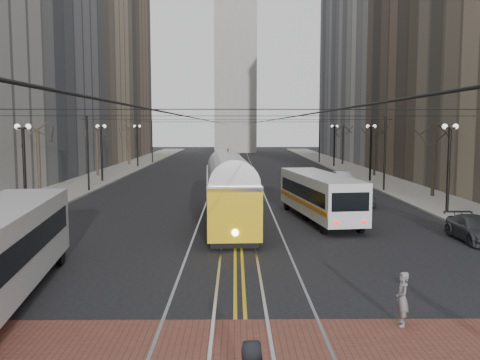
{
  "coord_description": "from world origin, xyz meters",
  "views": [
    {
      "loc": [
        -0.16,
        -16.36,
        5.74
      ],
      "look_at": [
        0.1,
        10.61,
        3.0
      ],
      "focal_mm": 40.0,
      "sensor_mm": 36.0,
      "label": 1
    }
  ],
  "objects_px": {
    "sedan_parked": "(474,229)",
    "rear_bus": "(319,197)",
    "sedan_silver": "(342,179)",
    "sedan_grey": "(357,193)",
    "pedestrian_b": "(402,299)",
    "cargo_van": "(326,205)",
    "streetcar": "(229,197)"
  },
  "relations": [
    {
      "from": "sedan_grey",
      "to": "pedestrian_b",
      "type": "distance_m",
      "value": 24.24
    },
    {
      "from": "sedan_silver",
      "to": "pedestrian_b",
      "type": "xyz_separation_m",
      "value": [
        -5.56,
        -36.27,
        0.12
      ]
    },
    {
      "from": "rear_bus",
      "to": "cargo_van",
      "type": "bearing_deg",
      "value": -90.13
    },
    {
      "from": "sedan_silver",
      "to": "sedan_parked",
      "type": "xyz_separation_m",
      "value": [
        1.59,
        -25.0,
        -0.06
      ]
    },
    {
      "from": "streetcar",
      "to": "cargo_van",
      "type": "height_order",
      "value": "streetcar"
    },
    {
      "from": "sedan_silver",
      "to": "sedan_grey",
      "type": "bearing_deg",
      "value": -102.12
    },
    {
      "from": "sedan_parked",
      "to": "rear_bus",
      "type": "bearing_deg",
      "value": 137.7
    },
    {
      "from": "cargo_van",
      "to": "sedan_parked",
      "type": "height_order",
      "value": "cargo_van"
    },
    {
      "from": "rear_bus",
      "to": "sedan_grey",
      "type": "xyz_separation_m",
      "value": [
        3.83,
        6.5,
        -0.58
      ]
    },
    {
      "from": "pedestrian_b",
      "to": "cargo_van",
      "type": "bearing_deg",
      "value": -178.84
    },
    {
      "from": "rear_bus",
      "to": "pedestrian_b",
      "type": "xyz_separation_m",
      "value": [
        -0.35,
        -17.38,
        -0.61
      ]
    },
    {
      "from": "sedan_silver",
      "to": "rear_bus",
      "type": "bearing_deg",
      "value": -111.18
    },
    {
      "from": "sedan_grey",
      "to": "sedan_silver",
      "type": "distance_m",
      "value": 12.47
    },
    {
      "from": "sedan_grey",
      "to": "pedestrian_b",
      "type": "relative_size",
      "value": 3.09
    },
    {
      "from": "cargo_van",
      "to": "sedan_grey",
      "type": "height_order",
      "value": "cargo_van"
    },
    {
      "from": "streetcar",
      "to": "sedan_parked",
      "type": "bearing_deg",
      "value": -23.66
    },
    {
      "from": "cargo_van",
      "to": "sedan_parked",
      "type": "xyz_separation_m",
      "value": [
        6.61,
        -4.71,
        -0.52
      ]
    },
    {
      "from": "rear_bus",
      "to": "sedan_silver",
      "type": "distance_m",
      "value": 19.61
    },
    {
      "from": "pedestrian_b",
      "to": "streetcar",
      "type": "bearing_deg",
      "value": -158.97
    },
    {
      "from": "streetcar",
      "to": "sedan_parked",
      "type": "xyz_separation_m",
      "value": [
        12.3,
        -4.65,
        -0.99
      ]
    },
    {
      "from": "streetcar",
      "to": "cargo_van",
      "type": "distance_m",
      "value": 5.71
    },
    {
      "from": "rear_bus",
      "to": "sedan_silver",
      "type": "xyz_separation_m",
      "value": [
        5.21,
        18.89,
        -0.72
      ]
    },
    {
      "from": "rear_bus",
      "to": "sedan_grey",
      "type": "bearing_deg",
      "value": 51.52
    },
    {
      "from": "sedan_grey",
      "to": "streetcar",
      "type": "bearing_deg",
      "value": -137.22
    },
    {
      "from": "streetcar",
      "to": "cargo_van",
      "type": "relative_size",
      "value": 2.65
    },
    {
      "from": "sedan_grey",
      "to": "cargo_van",
      "type": "bearing_deg",
      "value": -112.39
    },
    {
      "from": "rear_bus",
      "to": "sedan_silver",
      "type": "bearing_deg",
      "value": 66.61
    },
    {
      "from": "streetcar",
      "to": "cargo_van",
      "type": "xyz_separation_m",
      "value": [
        5.69,
        0.05,
        -0.47
      ]
    },
    {
      "from": "rear_bus",
      "to": "sedan_grey",
      "type": "height_order",
      "value": "rear_bus"
    },
    {
      "from": "pedestrian_b",
      "to": "sedan_silver",
      "type": "bearing_deg",
      "value": 174.39
    },
    {
      "from": "sedan_grey",
      "to": "sedan_parked",
      "type": "xyz_separation_m",
      "value": [
        2.97,
        -12.61,
        -0.2
      ]
    },
    {
      "from": "sedan_parked",
      "to": "cargo_van",
      "type": "bearing_deg",
      "value": 144.2
    }
  ]
}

